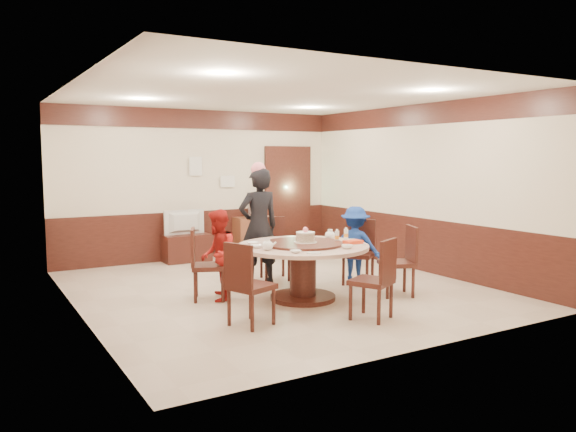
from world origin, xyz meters
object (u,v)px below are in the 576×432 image
shrimp_platter (353,243)px  birthday_cake (305,237)px  television (186,222)px  person_blue (355,246)px  side_cabinet (255,236)px  thermos (251,207)px  banquet_table (303,261)px  person_standing (259,227)px  person_red (218,255)px  tv_stand (187,248)px

shrimp_platter → birthday_cake: bearing=146.7°
shrimp_platter → television: bearing=103.9°
person_blue → side_cabinet: person_blue is taller
shrimp_platter → thermos: (0.40, 3.85, 0.16)m
shrimp_platter → banquet_table: bearing=146.9°
birthday_cake → side_cabinet: (1.01, 3.50, -0.48)m
television → side_cabinet: size_ratio=0.98×
television → side_cabinet: bearing=176.9°
person_blue → person_standing: bearing=14.5°
person_blue → person_red: bearing=41.3°
banquet_table → person_blue: (1.16, 0.38, 0.06)m
tv_stand → person_red: bearing=-101.9°
birthday_cake → television: size_ratio=0.40×
thermos → person_blue: bearing=-86.3°
shrimp_platter → tv_stand: bearing=103.9°
person_blue → thermos: (-0.20, 3.10, 0.35)m
person_red → thermos: bearing=171.7°
thermos → person_standing: bearing=-114.0°
side_cabinet → thermos: (-0.08, 0.00, 0.56)m
birthday_cake → person_red: bearing=151.3°
banquet_table → side_cabinet: (1.04, 3.48, -0.16)m
person_standing → person_red: bearing=34.5°
birthday_cake → side_cabinet: 3.67m
person_standing → tv_stand: 2.42m
person_red → tv_stand: size_ratio=1.44×
person_standing → side_cabinet: 2.65m
thermos → banquet_table: bearing=-105.4°
birthday_cake → person_blue: bearing=19.3°
banquet_table → tv_stand: (-0.39, 3.45, -0.28)m
television → thermos: size_ratio=2.06×
person_red → shrimp_platter: size_ratio=4.09×
television → birthday_cake: bearing=92.6°
tv_stand → side_cabinet: (1.42, 0.03, 0.12)m
person_red → birthday_cake: (1.03, -0.56, 0.24)m
tv_stand → thermos: thermos is taller
person_blue → thermos: size_ratio=3.11×
banquet_table → television: size_ratio=2.25×
banquet_table → side_cabinet: bearing=73.5°
banquet_table → shrimp_platter: (0.56, -0.36, 0.24)m
person_standing → shrimp_platter: person_standing is taller
person_standing → shrimp_platter: bearing=115.0°
birthday_cake → television: 3.50m
person_blue → birthday_cake: person_blue is taller
person_standing → person_red: size_ratio=1.43×
banquet_table → shrimp_platter: shrimp_platter is taller
television → thermos: bearing=177.0°
tv_stand → side_cabinet: 1.43m
person_red → birthday_cake: size_ratio=3.91×
birthday_cake → shrimp_platter: size_ratio=1.05×
banquet_table → person_red: 1.14m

